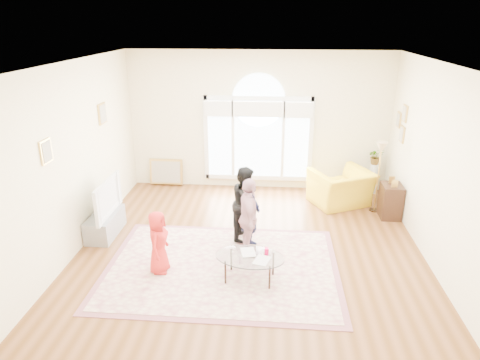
# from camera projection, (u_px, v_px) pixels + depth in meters

# --- Properties ---
(ground) EXTENTS (6.00, 6.00, 0.00)m
(ground) POSITION_uv_depth(u_px,v_px,m) (250.00, 248.00, 7.63)
(ground) COLOR #5A3413
(ground) RESTS_ON ground
(room_shell) EXTENTS (6.00, 6.00, 6.00)m
(room_shell) POSITION_uv_depth(u_px,v_px,m) (258.00, 125.00, 9.70)
(room_shell) COLOR #F1E8BE
(room_shell) RESTS_ON ground
(area_rug) EXTENTS (3.60, 2.60, 0.02)m
(area_rug) POSITION_uv_depth(u_px,v_px,m) (222.00, 267.00, 7.03)
(area_rug) COLOR beige
(area_rug) RESTS_ON ground
(rug_border) EXTENTS (3.80, 2.80, 0.01)m
(rug_border) POSITION_uv_depth(u_px,v_px,m) (222.00, 267.00, 7.03)
(rug_border) COLOR #8E525D
(rug_border) RESTS_ON ground
(tv_console) EXTENTS (0.45, 1.00, 0.42)m
(tv_console) POSITION_uv_depth(u_px,v_px,m) (105.00, 224.00, 8.04)
(tv_console) COLOR gray
(tv_console) RESTS_ON ground
(television) EXTENTS (0.18, 1.17, 0.67)m
(television) POSITION_uv_depth(u_px,v_px,m) (102.00, 198.00, 7.85)
(television) COLOR black
(television) RESTS_ON tv_console
(coffee_table) EXTENTS (1.15, 0.82, 0.54)m
(coffee_table) POSITION_uv_depth(u_px,v_px,m) (250.00, 258.00, 6.56)
(coffee_table) COLOR silver
(coffee_table) RESTS_ON ground
(armchair) EXTENTS (1.52, 1.46, 0.77)m
(armchair) POSITION_uv_depth(u_px,v_px,m) (341.00, 188.00, 9.29)
(armchair) COLOR gold
(armchair) RESTS_ON ground
(side_cabinet) EXTENTS (0.40, 0.50, 0.70)m
(side_cabinet) POSITION_uv_depth(u_px,v_px,m) (391.00, 201.00, 8.71)
(side_cabinet) COLOR black
(side_cabinet) RESTS_ON ground
(floor_lamp) EXTENTS (0.31, 0.31, 1.51)m
(floor_lamp) POSITION_uv_depth(u_px,v_px,m) (381.00, 153.00, 8.65)
(floor_lamp) COLOR black
(floor_lamp) RESTS_ON ground
(plant_pedestal) EXTENTS (0.20, 0.20, 0.70)m
(plant_pedestal) POSITION_uv_depth(u_px,v_px,m) (373.00, 178.00, 9.93)
(plant_pedestal) COLOR white
(plant_pedestal) RESTS_ON ground
(potted_plant) EXTENTS (0.37, 0.33, 0.38)m
(potted_plant) POSITION_uv_depth(u_px,v_px,m) (376.00, 156.00, 9.74)
(potted_plant) COLOR #33722D
(potted_plant) RESTS_ON plant_pedestal
(leaning_picture) EXTENTS (0.80, 0.14, 0.62)m
(leaning_picture) POSITION_uv_depth(u_px,v_px,m) (167.00, 185.00, 10.50)
(leaning_picture) COLOR tan
(leaning_picture) RESTS_ON ground
(child_red) EXTENTS (0.35, 0.52, 1.04)m
(child_red) POSITION_uv_depth(u_px,v_px,m) (158.00, 242.00, 6.73)
(child_red) COLOR red
(child_red) RESTS_ON area_rug
(child_navy) EXTENTS (0.37, 0.50, 1.28)m
(child_navy) POSITION_uv_depth(u_px,v_px,m) (251.00, 214.00, 7.41)
(child_navy) COLOR #161938
(child_navy) RESTS_ON area_rug
(child_black) EXTENTS (0.63, 0.75, 1.37)m
(child_black) POSITION_uv_depth(u_px,v_px,m) (246.00, 203.00, 7.73)
(child_black) COLOR black
(child_black) RESTS_ON area_rug
(child_pink) EXTENTS (0.48, 0.87, 1.40)m
(child_pink) POSITION_uv_depth(u_px,v_px,m) (249.00, 218.00, 7.12)
(child_pink) COLOR #D098A6
(child_pink) RESTS_ON area_rug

